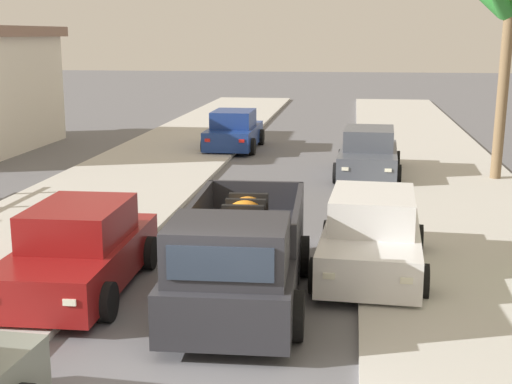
{
  "coord_description": "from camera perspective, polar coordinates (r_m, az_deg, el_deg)",
  "views": [
    {
      "loc": [
        2.09,
        -7.64,
        4.43
      ],
      "look_at": [
        0.12,
        6.89,
        1.2
      ],
      "focal_mm": 50.35,
      "sensor_mm": 36.0,
      "label": 1
    }
  ],
  "objects": [
    {
      "name": "car_left_mid",
      "position": [
        28.21,
        -1.77,
        4.85
      ],
      "size": [
        2.02,
        4.26,
        1.54
      ],
      "color": "navy",
      "rests_on": "ground"
    },
    {
      "name": "sidewalk_left",
      "position": [
        21.23,
        -11.06,
        0.31
      ],
      "size": [
        4.85,
        60.0,
        0.12
      ],
      "primitive_type": "cube",
      "color": "beige",
      "rests_on": "ground"
    },
    {
      "name": "curb_left",
      "position": [
        20.93,
        -8.4,
        0.21
      ],
      "size": [
        0.16,
        60.0,
        0.1
      ],
      "primitive_type": "cube",
      "color": "silver",
      "rests_on": "ground"
    },
    {
      "name": "palm_tree_left_mid",
      "position": [
        22.65,
        19.55,
        13.58
      ],
      "size": [
        3.12,
        3.58,
        6.21
      ],
      "color": "brown",
      "rests_on": "ground"
    },
    {
      "name": "pickup_truck",
      "position": [
        11.92,
        -1.29,
        -5.24
      ],
      "size": [
        2.35,
        5.28,
        1.8
      ],
      "color": "#28282D",
      "rests_on": "ground"
    },
    {
      "name": "car_right_near",
      "position": [
        23.05,
        8.92,
        2.99
      ],
      "size": [
        2.16,
        4.32,
        1.54
      ],
      "color": "#474C56",
      "rests_on": "ground"
    },
    {
      "name": "car_left_far",
      "position": [
        13.71,
        9.16,
        -3.47
      ],
      "size": [
        2.19,
        4.33,
        1.54
      ],
      "color": "silver",
      "rests_on": "ground"
    },
    {
      "name": "curb_right",
      "position": [
        20.18,
        12.02,
        -0.39
      ],
      "size": [
        0.16,
        60.0,
        0.1
      ],
      "primitive_type": "cube",
      "color": "silver",
      "rests_on": "ground"
    },
    {
      "name": "car_left_near",
      "position": [
        12.99,
        -13.86,
        -4.58
      ],
      "size": [
        2.11,
        4.3,
        1.54
      ],
      "color": "maroon",
      "rests_on": "ground"
    },
    {
      "name": "sidewalk_right",
      "position": [
        20.28,
        14.91,
        -0.44
      ],
      "size": [
        4.85,
        60.0,
        0.12
      ],
      "primitive_type": "cube",
      "color": "beige",
      "rests_on": "ground"
    }
  ]
}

